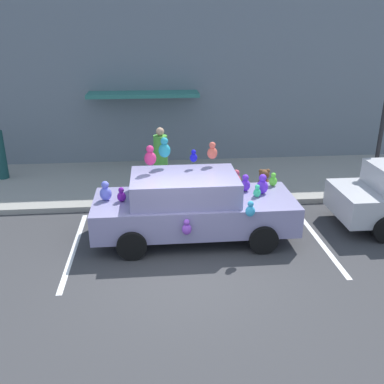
% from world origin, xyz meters
% --- Properties ---
extents(ground_plane, '(60.00, 60.00, 0.00)m').
position_xyz_m(ground_plane, '(0.00, 0.00, 0.00)').
color(ground_plane, '#38383A').
extents(sidewalk, '(24.00, 4.00, 0.15)m').
position_xyz_m(sidewalk, '(0.00, 5.00, 0.07)').
color(sidewalk, gray).
rests_on(sidewalk, ground).
extents(storefront_building, '(24.00, 1.25, 6.40)m').
position_xyz_m(storefront_building, '(-0.01, 7.14, 3.19)').
color(storefront_building, slate).
rests_on(storefront_building, ground).
extents(parking_stripe_front, '(0.12, 3.60, 0.01)m').
position_xyz_m(parking_stripe_front, '(3.22, 1.00, 0.00)').
color(parking_stripe_front, silver).
rests_on(parking_stripe_front, ground).
extents(parking_stripe_rear, '(0.12, 3.60, 0.01)m').
position_xyz_m(parking_stripe_rear, '(-2.40, 1.00, 0.00)').
color(parking_stripe_rear, silver).
rests_on(parking_stripe_rear, ground).
extents(plush_covered_car, '(4.59, 2.05, 2.26)m').
position_xyz_m(plush_covered_car, '(0.29, 1.34, 0.81)').
color(plush_covered_car, '#8881AD').
rests_on(plush_covered_car, ground).
extents(teddy_bear_on_sidewalk, '(0.41, 0.34, 0.78)m').
position_xyz_m(teddy_bear_on_sidewalk, '(2.51, 3.40, 0.51)').
color(teddy_bear_on_sidewalk, brown).
rests_on(teddy_bear_on_sidewalk, sidewalk).
extents(pedestrian_near_shopfront, '(0.33, 0.33, 1.75)m').
position_xyz_m(pedestrian_near_shopfront, '(-5.28, 5.59, 0.97)').
color(pedestrian_near_shopfront, '#184343').
rests_on(pedestrian_near_shopfront, sidewalk).
extents(pedestrian_walking_past, '(0.38, 0.38, 1.92)m').
position_xyz_m(pedestrian_walking_past, '(-0.35, 3.81, 1.04)').
color(pedestrian_walking_past, green).
rests_on(pedestrian_walking_past, sidewalk).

